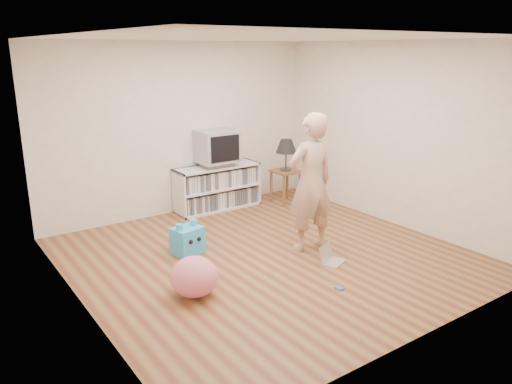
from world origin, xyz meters
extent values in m
plane|color=brown|center=(0.00, 0.00, 0.00)|extent=(4.50, 4.50, 0.00)
cube|color=beige|center=(0.00, 2.25, 1.30)|extent=(4.50, 0.02, 2.60)
cube|color=beige|center=(0.00, -2.25, 1.30)|extent=(4.50, 0.02, 2.60)
cube|color=beige|center=(-2.25, 0.00, 1.30)|extent=(0.02, 4.50, 2.60)
cube|color=beige|center=(2.25, 0.00, 1.30)|extent=(0.02, 4.50, 2.60)
cube|color=white|center=(0.00, 0.00, 2.60)|extent=(4.50, 4.50, 0.01)
cube|color=white|center=(0.49, 2.23, 0.35)|extent=(1.40, 0.03, 0.70)
cube|color=white|center=(-0.20, 2.02, 0.35)|extent=(0.03, 0.45, 0.70)
cube|color=white|center=(1.17, 2.02, 0.35)|extent=(0.03, 0.45, 0.70)
cube|color=white|center=(0.49, 2.02, 0.01)|extent=(1.40, 0.45, 0.03)
cube|color=white|center=(0.49, 2.02, 0.35)|extent=(1.34, 0.45, 0.03)
cube|color=white|center=(0.49, 2.02, 0.68)|extent=(1.40, 0.45, 0.03)
cube|color=silver|center=(0.49, 2.02, 0.35)|extent=(1.26, 0.36, 0.64)
cube|color=gray|center=(0.49, 2.02, 0.73)|extent=(0.45, 0.35, 0.07)
cube|color=#9A9A9E|center=(0.49, 2.02, 1.02)|extent=(0.60, 0.52, 0.50)
cube|color=black|center=(0.49, 1.75, 1.02)|extent=(0.50, 0.01, 0.40)
cylinder|color=brown|center=(1.42, 1.48, 0.26)|extent=(0.04, 0.04, 0.52)
cylinder|color=brown|center=(1.76, 1.48, 0.26)|extent=(0.04, 0.04, 0.52)
cylinder|color=brown|center=(1.42, 1.82, 0.26)|extent=(0.04, 0.04, 0.52)
cylinder|color=brown|center=(1.76, 1.82, 0.26)|extent=(0.04, 0.04, 0.52)
cube|color=brown|center=(1.59, 1.65, 0.54)|extent=(0.42, 0.42, 0.03)
cylinder|color=#333333|center=(1.59, 1.65, 0.56)|extent=(0.18, 0.18, 0.02)
cylinder|color=#333333|center=(1.59, 1.65, 0.74)|extent=(0.02, 0.02, 0.32)
imported|color=#CDA08C|center=(0.58, -0.12, 0.88)|extent=(0.68, 0.48, 1.76)
cube|color=silver|center=(0.53, -0.63, 0.01)|extent=(0.36, 0.31, 0.01)
cube|color=silver|center=(0.49, -0.53, 0.11)|extent=(0.30, 0.17, 0.20)
cube|color=black|center=(0.49, -0.53, 0.11)|extent=(0.26, 0.14, 0.16)
cube|color=#4667BA|center=(0.10, -1.16, 0.01)|extent=(0.07, 0.09, 0.02)
cube|color=#33A9F9|center=(-0.77, 0.65, 0.17)|extent=(0.41, 0.35, 0.34)
cylinder|color=#33A9F9|center=(-0.88, 0.63, 0.38)|extent=(0.08, 0.08, 0.08)
cylinder|color=#33A9F9|center=(-0.66, 0.68, 0.38)|extent=(0.08, 0.08, 0.08)
sphere|color=black|center=(-0.80, 0.49, 0.21)|extent=(0.06, 0.06, 0.06)
sphere|color=black|center=(-0.67, 0.52, 0.21)|extent=(0.06, 0.06, 0.06)
ellipsoid|color=pink|center=(-1.23, -0.40, 0.21)|extent=(0.59, 0.59, 0.42)
camera|label=1|loc=(-3.42, -4.62, 2.48)|focal=35.00mm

